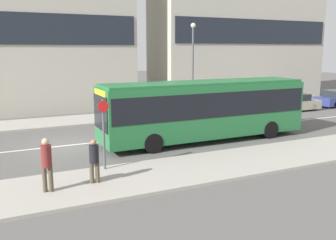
{
  "coord_description": "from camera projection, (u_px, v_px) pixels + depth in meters",
  "views": [
    {
      "loc": [
        -3.57,
        -18.9,
        4.85
      ],
      "look_at": [
        4.59,
        -1.73,
        1.22
      ],
      "focal_mm": 40.0,
      "sensor_mm": 36.0,
      "label": 1
    }
  ],
  "objects": [
    {
      "name": "pedestrian_down_pavement",
      "position": [
        94.0,
        158.0,
        13.24
      ],
      "size": [
        0.35,
        0.34,
        1.59
      ],
      "rotation": [
        0.0,
        0.0,
        3.03
      ],
      "color": "#4C4233",
      "rests_on": "sidewalk_near"
    },
    {
      "name": "pedestrian_near_stop",
      "position": [
        47.0,
        161.0,
        12.37
      ],
      "size": [
        0.34,
        0.34,
        1.85
      ],
      "rotation": [
        0.0,
        0.0,
        2.88
      ],
      "color": "#4C4233",
      "rests_on": "sidewalk_near"
    },
    {
      "name": "bus_stop_sign",
      "position": [
        104.0,
        129.0,
        14.63
      ],
      "size": [
        0.44,
        0.12,
        2.8
      ],
      "color": "#4C4C51",
      "rests_on": "sidewalk_near"
    },
    {
      "name": "sidewalk_far",
      "position": [
        54.0,
        122.0,
        24.71
      ],
      "size": [
        44.0,
        3.5,
        0.13
      ],
      "color": "#A39E93",
      "rests_on": "ground_plane"
    },
    {
      "name": "parked_car_0",
      "position": [
        241.0,
        107.0,
        27.47
      ],
      "size": [
        4.45,
        1.74,
        1.39
      ],
      "color": "navy",
      "rests_on": "ground_plane"
    },
    {
      "name": "sidewalk_near",
      "position": [
        108.0,
        182.0,
        13.62
      ],
      "size": [
        44.0,
        3.5,
        0.13
      ],
      "color": "#A39E93",
      "rests_on": "ground_plane"
    },
    {
      "name": "street_lamp",
      "position": [
        193.0,
        58.0,
        27.51
      ],
      "size": [
        0.36,
        0.36,
        6.56
      ],
      "color": "#4C4C51",
      "rests_on": "sidewalk_far"
    },
    {
      "name": "city_bus",
      "position": [
        205.0,
        107.0,
        19.82
      ],
      "size": [
        11.32,
        2.56,
        3.17
      ],
      "rotation": [
        0.0,
        0.0,
        -0.0
      ],
      "color": "#236B38",
      "rests_on": "ground_plane"
    },
    {
      "name": "lane_centerline",
      "position": [
        73.0,
        145.0,
        19.18
      ],
      "size": [
        41.8,
        0.16,
        0.01
      ],
      "color": "silver",
      "rests_on": "ground_plane"
    },
    {
      "name": "parked_car_1",
      "position": [
        293.0,
        103.0,
        29.68
      ],
      "size": [
        4.11,
        1.88,
        1.34
      ],
      "color": "#A39E84",
      "rests_on": "ground_plane"
    },
    {
      "name": "ground_plane",
      "position": [
        73.0,
        145.0,
        19.18
      ],
      "size": [
        120.0,
        120.0,
        0.0
      ],
      "primitive_type": "plane",
      "color": "#595654"
    }
  ]
}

